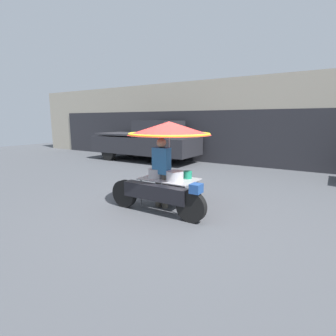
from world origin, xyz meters
name	(u,v)px	position (x,y,z in m)	size (l,w,h in m)	color
ground_plane	(169,211)	(0.00, 0.00, 0.00)	(36.00, 36.00, 0.00)	#4C4F54
shopfront_building	(260,122)	(0.00, 7.65, 1.87)	(28.00, 2.06, 3.77)	#B2A893
vendor_motorcycle_cart	(168,144)	(-0.16, 0.17, 1.47)	(2.34, 1.85, 1.94)	black
vendor_person	(162,169)	(-0.29, 0.13, 0.89)	(0.38, 0.22, 1.59)	#4C473D
pickup_truck	(147,142)	(-4.72, 5.46, 0.94)	(5.31, 1.96, 1.94)	black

